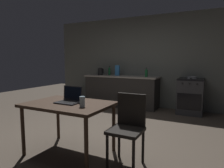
{
  "coord_description": "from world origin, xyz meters",
  "views": [
    {
      "loc": [
        1.83,
        -2.93,
        1.32
      ],
      "look_at": [
        -0.03,
        0.7,
        0.84
      ],
      "focal_mm": 32.37,
      "sensor_mm": 36.0,
      "label": 1
    }
  ],
  "objects_px": {
    "chair": "(128,124)",
    "laptop": "(69,99)",
    "bottle": "(146,73)",
    "frying_pan": "(192,78)",
    "cereal_box": "(117,70)",
    "stove_oven": "(190,96)",
    "drinking_glass": "(82,102)",
    "electric_kettle": "(100,71)",
    "bottle_b": "(109,71)",
    "dining_table": "(69,108)"
  },
  "relations": [
    {
      "from": "bottle",
      "to": "frying_pan",
      "type": "xyz_separation_m",
      "value": [
        1.14,
        0.02,
        -0.09
      ]
    },
    {
      "from": "stove_oven",
      "to": "drinking_glass",
      "type": "relative_size",
      "value": 6.49
    },
    {
      "from": "laptop",
      "to": "bottle_b",
      "type": "distance_m",
      "value": 3.34
    },
    {
      "from": "frying_pan",
      "to": "bottle_b",
      "type": "xyz_separation_m",
      "value": [
        -2.33,
        0.11,
        0.1
      ]
    },
    {
      "from": "dining_table",
      "to": "cereal_box",
      "type": "height_order",
      "value": "cereal_box"
    },
    {
      "from": "chair",
      "to": "dining_table",
      "type": "bearing_deg",
      "value": 176.09
    },
    {
      "from": "stove_oven",
      "to": "electric_kettle",
      "type": "height_order",
      "value": "electric_kettle"
    },
    {
      "from": "bottle_b",
      "to": "dining_table",
      "type": "bearing_deg",
      "value": -71.94
    },
    {
      "from": "bottle",
      "to": "frying_pan",
      "type": "height_order",
      "value": "bottle"
    },
    {
      "from": "stove_oven",
      "to": "cereal_box",
      "type": "height_order",
      "value": "cereal_box"
    },
    {
      "from": "bottle",
      "to": "frying_pan",
      "type": "bearing_deg",
      "value": 1.04
    },
    {
      "from": "chair",
      "to": "drinking_glass",
      "type": "relative_size",
      "value": 6.59
    },
    {
      "from": "laptop",
      "to": "frying_pan",
      "type": "bearing_deg",
      "value": 57.34
    },
    {
      "from": "chair",
      "to": "drinking_glass",
      "type": "height_order",
      "value": "chair"
    },
    {
      "from": "chair",
      "to": "bottle",
      "type": "distance_m",
      "value": 3.05
    },
    {
      "from": "stove_oven",
      "to": "bottle",
      "type": "height_order",
      "value": "bottle"
    },
    {
      "from": "frying_pan",
      "to": "bottle_b",
      "type": "height_order",
      "value": "bottle_b"
    },
    {
      "from": "drinking_glass",
      "to": "electric_kettle",
      "type": "bearing_deg",
      "value": 116.71
    },
    {
      "from": "electric_kettle",
      "to": "drinking_glass",
      "type": "xyz_separation_m",
      "value": [
        1.62,
        -3.21,
        -0.19
      ]
    },
    {
      "from": "electric_kettle",
      "to": "bottle_b",
      "type": "height_order",
      "value": "bottle_b"
    },
    {
      "from": "bottle",
      "to": "cereal_box",
      "type": "height_order",
      "value": "cereal_box"
    },
    {
      "from": "laptop",
      "to": "bottle_b",
      "type": "height_order",
      "value": "bottle_b"
    },
    {
      "from": "frying_pan",
      "to": "drinking_glass",
      "type": "xyz_separation_m",
      "value": [
        -0.98,
        -3.18,
        -0.11
      ]
    },
    {
      "from": "stove_oven",
      "to": "chair",
      "type": "xyz_separation_m",
      "value": [
        -0.43,
        -2.98,
        0.08
      ]
    },
    {
      "from": "cereal_box",
      "to": "chair",
      "type": "bearing_deg",
      "value": -62.05
    },
    {
      "from": "dining_table",
      "to": "chair",
      "type": "relative_size",
      "value": 1.31
    },
    {
      "from": "cereal_box",
      "to": "electric_kettle",
      "type": "bearing_deg",
      "value": -177.96
    },
    {
      "from": "chair",
      "to": "stove_oven",
      "type": "bearing_deg",
      "value": 70.07
    },
    {
      "from": "stove_oven",
      "to": "chair",
      "type": "height_order",
      "value": "chair"
    },
    {
      "from": "stove_oven",
      "to": "frying_pan",
      "type": "bearing_deg",
      "value": -61.19
    },
    {
      "from": "chair",
      "to": "bottle",
      "type": "xyz_separation_m",
      "value": [
        -0.7,
        2.93,
        0.48
      ]
    },
    {
      "from": "electric_kettle",
      "to": "bottle_b",
      "type": "bearing_deg",
      "value": 16.66
    },
    {
      "from": "chair",
      "to": "cereal_box",
      "type": "bearing_deg",
      "value": 106.3
    },
    {
      "from": "dining_table",
      "to": "laptop",
      "type": "xyz_separation_m",
      "value": [
        0.0,
        0.01,
        0.12
      ]
    },
    {
      "from": "chair",
      "to": "laptop",
      "type": "relative_size",
      "value": 2.79
    },
    {
      "from": "stove_oven",
      "to": "bottle_b",
      "type": "xyz_separation_m",
      "value": [
        -2.32,
        0.08,
        0.57
      ]
    },
    {
      "from": "chair",
      "to": "cereal_box",
      "type": "xyz_separation_m",
      "value": [
        -1.59,
        3.0,
        0.51
      ]
    },
    {
      "from": "electric_kettle",
      "to": "chair",
      "type": "bearing_deg",
      "value": -54.15
    },
    {
      "from": "electric_kettle",
      "to": "drinking_glass",
      "type": "height_order",
      "value": "electric_kettle"
    },
    {
      "from": "frying_pan",
      "to": "bottle_b",
      "type": "bearing_deg",
      "value": 177.32
    },
    {
      "from": "frying_pan",
      "to": "laptop",
      "type": "bearing_deg",
      "value": -112.99
    },
    {
      "from": "frying_pan",
      "to": "cereal_box",
      "type": "xyz_separation_m",
      "value": [
        -2.04,
        0.05,
        0.12
      ]
    },
    {
      "from": "frying_pan",
      "to": "drinking_glass",
      "type": "bearing_deg",
      "value": -107.17
    },
    {
      "from": "stove_oven",
      "to": "electric_kettle",
      "type": "relative_size",
      "value": 3.97
    },
    {
      "from": "electric_kettle",
      "to": "frying_pan",
      "type": "height_order",
      "value": "electric_kettle"
    },
    {
      "from": "drinking_glass",
      "to": "bottle_b",
      "type": "bearing_deg",
      "value": 112.28
    },
    {
      "from": "stove_oven",
      "to": "electric_kettle",
      "type": "xyz_separation_m",
      "value": [
        -2.59,
        0.0,
        0.55
      ]
    },
    {
      "from": "stove_oven",
      "to": "frying_pan",
      "type": "height_order",
      "value": "frying_pan"
    },
    {
      "from": "bottle",
      "to": "bottle_b",
      "type": "height_order",
      "value": "bottle_b"
    },
    {
      "from": "bottle_b",
      "to": "drinking_glass",
      "type": "bearing_deg",
      "value": -67.72
    }
  ]
}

